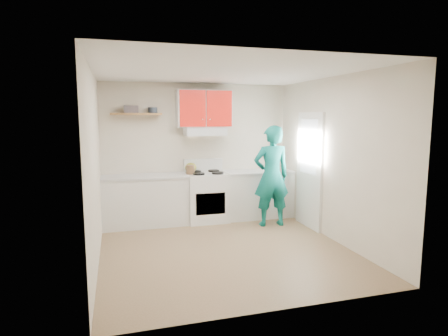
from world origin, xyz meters
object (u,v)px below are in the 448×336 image
object	(u,v)px
tin	(153,110)
crock	(190,170)
stove	(207,197)
kettle	(191,168)
person	(271,176)

from	to	relation	value
tin	crock	bearing A→B (deg)	-20.99
crock	stove	bearing A→B (deg)	7.27
stove	kettle	size ratio (longest dim) A/B	4.24
kettle	tin	bearing A→B (deg)	153.08
tin	stove	bearing A→B (deg)	-12.08
tin	kettle	size ratio (longest dim) A/B	0.78
tin	person	xyz separation A→B (m)	(2.01, -0.82, -1.18)
person	tin	bearing A→B (deg)	-19.50
stove	person	size ratio (longest dim) A/B	0.51
tin	crock	size ratio (longest dim) A/B	0.91
tin	kettle	xyz separation A→B (m)	(0.69, -0.03, -1.08)
kettle	stove	bearing A→B (deg)	-57.74
stove	person	distance (m)	1.30
crock	person	xyz separation A→B (m)	(1.37, -0.57, -0.08)
stove	crock	distance (m)	0.62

